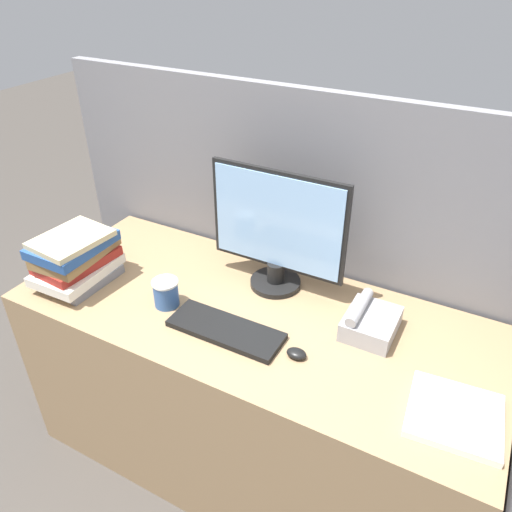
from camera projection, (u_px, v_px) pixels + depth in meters
name	position (u px, v px, depth m)	size (l,w,h in m)	color
cubicle_panel_rear	(297.00, 269.00, 2.01)	(2.06, 0.04, 1.43)	slate
desk	(252.00, 390.00, 1.91)	(1.66, 0.69, 0.76)	#937551
monitor	(276.00, 233.00, 1.72)	(0.50, 0.18, 0.45)	black
keyboard	(226.00, 330.00, 1.61)	(0.38, 0.14, 0.02)	black
mouse	(297.00, 354.00, 1.51)	(0.06, 0.05, 0.03)	black
coffee_cup	(166.00, 293.00, 1.71)	(0.09, 0.09, 0.10)	#335999
book_stack	(76.00, 258.00, 1.80)	(0.23, 0.31, 0.20)	slate
desk_telephone	(370.00, 322.00, 1.60)	(0.16, 0.19, 0.10)	#99999E
paper_pile	(454.00, 415.00, 1.32)	(0.26, 0.25, 0.02)	white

